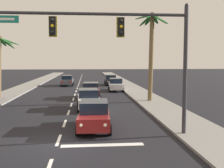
# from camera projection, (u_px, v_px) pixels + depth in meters

# --- Properties ---
(ground_plane) EXTENTS (220.00, 220.00, 0.00)m
(ground_plane) POSITION_uv_depth(u_px,v_px,m) (58.00, 143.00, 13.45)
(ground_plane) COLOR black
(sidewalk_right) EXTENTS (3.20, 110.00, 0.14)m
(sidewalk_right) POSITION_uv_depth(u_px,v_px,m) (138.00, 92.00, 33.99)
(sidewalk_right) COLOR gray
(sidewalk_right) RESTS_ON ground
(sidewalk_left) EXTENTS (3.20, 110.00, 0.14)m
(sidewalk_left) POSITION_uv_depth(u_px,v_px,m) (10.00, 94.00, 32.58)
(sidewalk_left) COLOR gray
(sidewalk_left) RESTS_ON ground
(lane_markings) EXTENTS (4.28, 86.80, 0.01)m
(lane_markings) POSITION_uv_depth(u_px,v_px,m) (79.00, 94.00, 33.07)
(lane_markings) COLOR silver
(lane_markings) RESTS_ON ground
(traffic_signal_mast) EXTENTS (10.72, 0.41, 7.05)m
(traffic_signal_mast) POSITION_uv_depth(u_px,v_px,m) (124.00, 41.00, 13.98)
(traffic_signal_mast) COLOR #2D2D33
(traffic_signal_mast) RESTS_ON ground
(sedan_lead_at_stop_bar) EXTENTS (2.10, 4.51, 1.68)m
(sedan_lead_at_stop_bar) POSITION_uv_depth(u_px,v_px,m) (94.00, 115.00, 16.06)
(sedan_lead_at_stop_bar) COLOR maroon
(sedan_lead_at_stop_bar) RESTS_ON ground
(sedan_third_in_queue) EXTENTS (2.09, 4.50, 1.68)m
(sedan_third_in_queue) POSITION_uv_depth(u_px,v_px,m) (88.00, 99.00, 22.64)
(sedan_third_in_queue) COLOR silver
(sedan_third_in_queue) RESTS_ON ground
(sedan_fifth_in_queue) EXTENTS (2.03, 4.48, 1.68)m
(sedan_fifth_in_queue) POSITION_uv_depth(u_px,v_px,m) (91.00, 90.00, 29.28)
(sedan_fifth_in_queue) COLOR maroon
(sedan_fifth_in_queue) RESTS_ON ground
(sedan_oncoming_far) EXTENTS (1.95, 4.45, 1.68)m
(sedan_oncoming_far) POSITION_uv_depth(u_px,v_px,m) (67.00, 80.00, 43.41)
(sedan_oncoming_far) COLOR #4C515B
(sedan_oncoming_far) RESTS_ON ground
(sedan_parked_nearest_kerb) EXTENTS (2.08, 4.50, 1.68)m
(sedan_parked_nearest_kerb) POSITION_uv_depth(u_px,v_px,m) (116.00, 85.00, 36.08)
(sedan_parked_nearest_kerb) COLOR silver
(sedan_parked_nearest_kerb) RESTS_ON ground
(sedan_parked_mid_kerb) EXTENTS (1.98, 4.46, 1.68)m
(sedan_parked_mid_kerb) POSITION_uv_depth(u_px,v_px,m) (111.00, 80.00, 44.62)
(sedan_parked_mid_kerb) COLOR black
(sedan_parked_mid_kerb) RESTS_ON ground
(palm_left_second) EXTENTS (3.90, 3.74, 6.64)m
(palm_left_second) POSITION_uv_depth(u_px,v_px,m) (0.00, 54.00, 28.09)
(palm_left_second) COLOR brown
(palm_left_second) RESTS_ON ground
(palm_right_second) EXTENTS (3.37, 3.31, 8.68)m
(palm_right_second) POSITION_uv_depth(u_px,v_px,m) (151.00, 43.00, 26.15)
(palm_right_second) COLOR brown
(palm_right_second) RESTS_ON ground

